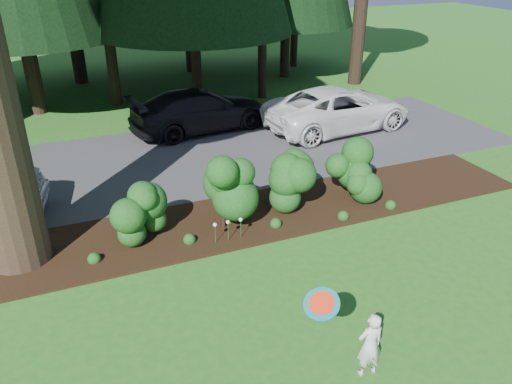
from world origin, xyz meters
TOP-DOWN VIEW (x-y plane):
  - ground at (0.00, 0.00)m, footprint 80.00×80.00m
  - mulch_bed at (0.00, 3.25)m, footprint 16.00×2.50m
  - driveway at (0.00, 7.50)m, footprint 22.00×6.00m
  - shrub_row at (0.77, 3.14)m, footprint 6.53×1.60m
  - lily_cluster at (-0.30, 2.40)m, footprint 0.69×0.09m
  - car_white_suv at (5.85, 8.03)m, footprint 5.59×2.96m
  - car_dark_suv at (1.30, 9.80)m, footprint 5.22×2.72m
  - child at (0.42, -2.02)m, footprint 0.44×0.30m
  - frisbee at (-0.53, -2.10)m, footprint 0.52×0.49m

SIDE VIEW (x-z plane):
  - ground at x=0.00m, z-range 0.00..0.00m
  - driveway at x=0.00m, z-range 0.00..0.03m
  - mulch_bed at x=0.00m, z-range 0.00..0.05m
  - lily_cluster at x=-0.30m, z-range 0.21..0.78m
  - child at x=0.42m, z-range 0.00..1.16m
  - car_dark_suv at x=1.30m, z-range 0.03..1.47m
  - car_white_suv at x=5.85m, z-range 0.03..1.53m
  - shrub_row at x=0.77m, z-range 0.00..1.61m
  - frisbee at x=-0.53m, z-range 1.55..1.89m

